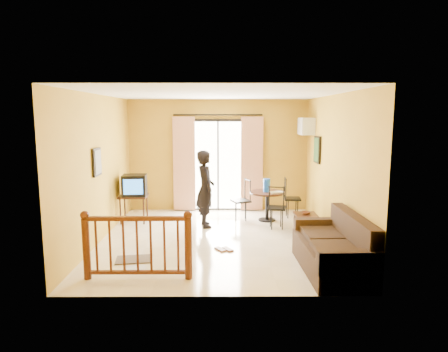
{
  "coord_description": "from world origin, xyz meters",
  "views": [
    {
      "loc": [
        0.09,
        -7.55,
        2.4
      ],
      "look_at": [
        0.14,
        0.2,
        1.23
      ],
      "focal_mm": 32.0,
      "sensor_mm": 36.0,
      "label": 1
    }
  ],
  "objects_px": {
    "coffee_table": "(307,222)",
    "sofa": "(335,250)",
    "television": "(135,185)",
    "dining_table": "(267,198)",
    "standing_person": "(205,189)"
  },
  "relations": [
    {
      "from": "coffee_table",
      "to": "sofa",
      "type": "xyz_separation_m",
      "value": [
        0.01,
        -2.02,
        0.09
      ]
    },
    {
      "from": "television",
      "to": "dining_table",
      "type": "xyz_separation_m",
      "value": [
        3.01,
        0.12,
        -0.32
      ]
    },
    {
      "from": "coffee_table",
      "to": "television",
      "type": "bearing_deg",
      "value": 166.49
    },
    {
      "from": "sofa",
      "to": "television",
      "type": "bearing_deg",
      "value": 140.36
    },
    {
      "from": "television",
      "to": "standing_person",
      "type": "xyz_separation_m",
      "value": [
        1.61,
        -0.36,
        -0.02
      ]
    },
    {
      "from": "coffee_table",
      "to": "sofa",
      "type": "distance_m",
      "value": 2.02
    },
    {
      "from": "television",
      "to": "coffee_table",
      "type": "xyz_separation_m",
      "value": [
        3.72,
        -0.89,
        -0.61
      ]
    },
    {
      "from": "dining_table",
      "to": "television",
      "type": "bearing_deg",
      "value": -177.73
    },
    {
      "from": "coffee_table",
      "to": "sofa",
      "type": "height_order",
      "value": "sofa"
    },
    {
      "from": "standing_person",
      "to": "coffee_table",
      "type": "bearing_deg",
      "value": -117.79
    },
    {
      "from": "television",
      "to": "dining_table",
      "type": "relative_size",
      "value": 0.69
    },
    {
      "from": "sofa",
      "to": "standing_person",
      "type": "bearing_deg",
      "value": 128.06
    },
    {
      "from": "dining_table",
      "to": "sofa",
      "type": "height_order",
      "value": "sofa"
    },
    {
      "from": "coffee_table",
      "to": "standing_person",
      "type": "relative_size",
      "value": 0.49
    },
    {
      "from": "dining_table",
      "to": "coffee_table",
      "type": "distance_m",
      "value": 1.27
    }
  ]
}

